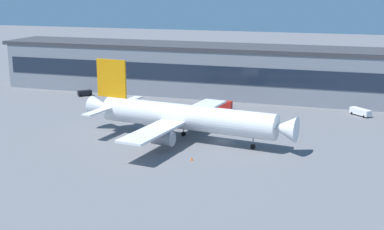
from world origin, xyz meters
name	(u,v)px	position (x,y,z in m)	size (l,w,h in m)	color
ground_plane	(222,141)	(0.00, 0.00, 0.00)	(600.00, 600.00, 0.00)	slate
terminal_building	(264,72)	(0.00, 51.57, 8.09)	(179.76, 19.94, 16.13)	gray
airliner	(183,117)	(-8.99, -1.38, 5.41)	(52.10, 44.28, 17.51)	white
follow_me_car	(84,93)	(-55.55, 36.02, 1.09)	(4.47, 4.44, 1.85)	black
crew_van	(222,105)	(-8.03, 30.66, 1.46)	(5.23, 2.34, 2.55)	red
belt_loader	(361,112)	(29.85, 35.29, 1.15)	(5.98, 5.90, 1.95)	white
traffic_cone_0	(192,159)	(-2.46, -15.14, 0.34)	(0.55, 0.55, 0.68)	#F2590C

